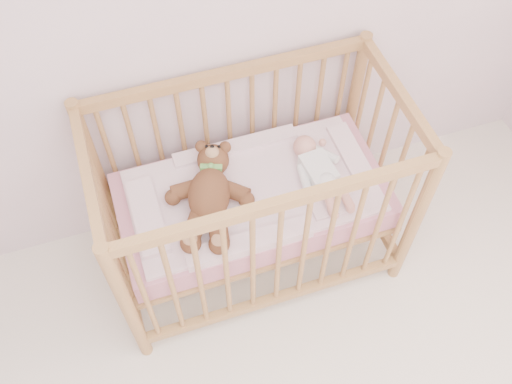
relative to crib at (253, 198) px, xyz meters
name	(u,v)px	position (x,y,z in m)	size (l,w,h in m)	color
wall_back	(160,0)	(-0.22, 0.40, 0.85)	(4.00, 0.02, 2.70)	silver
crib	(253,198)	(0.00, 0.00, 0.00)	(1.36, 0.76, 1.00)	#B6834D
mattress	(253,200)	(0.00, 0.00, -0.01)	(1.22, 0.62, 0.13)	pink
blanket	(253,191)	(0.00, 0.00, 0.06)	(1.10, 0.58, 0.06)	#ECA2B5
baby	(319,167)	(0.31, -0.02, 0.14)	(0.23, 0.48, 0.11)	white
teddy_bear	(209,195)	(-0.20, -0.02, 0.15)	(0.41, 0.58, 0.16)	brown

